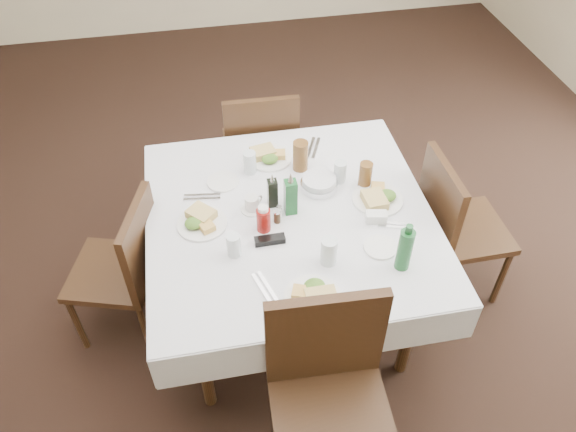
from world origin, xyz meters
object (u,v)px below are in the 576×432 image
(water_n, at_px, (250,162))
(water_e, at_px, (340,172))
(water_s, at_px, (329,251))
(coffee_mug, at_px, (252,204))
(chair_north, at_px, (261,145))
(bread_basket, at_px, (319,183))
(green_bottle, at_px, (405,249))
(ketchup_bottle, at_px, (263,219))
(oil_cruet_green, at_px, (291,196))
(water_w, at_px, (234,245))
(oil_cruet_dark, at_px, (272,192))
(chair_south, at_px, (329,388))
(chair_east, at_px, (453,222))
(dining_table, at_px, (290,225))
(chair_west, at_px, (127,264))

(water_n, height_order, water_e, water_n)
(water_s, relative_size, coffee_mug, 1.19)
(chair_north, bearing_deg, bread_basket, -74.12)
(water_n, height_order, green_bottle, green_bottle)
(ketchup_bottle, bearing_deg, oil_cruet_green, 32.67)
(chair_north, xyz_separation_m, green_bottle, (0.44, -1.31, 0.34))
(water_w, height_order, oil_cruet_dark, oil_cruet_dark)
(oil_cruet_green, xyz_separation_m, coffee_mug, (-0.19, 0.05, -0.07))
(chair_south, relative_size, green_bottle, 3.98)
(bread_basket, xyz_separation_m, green_bottle, (0.24, -0.60, 0.08))
(chair_east, distance_m, green_bottle, 0.73)
(dining_table, xyz_separation_m, bread_basket, (0.19, 0.17, 0.11))
(dining_table, xyz_separation_m, oil_cruet_green, (0.01, 0.02, 0.18))
(ketchup_bottle, bearing_deg, green_bottle, -31.60)
(chair_north, bearing_deg, water_e, -64.62)
(water_s, bearing_deg, green_bottle, -15.89)
(chair_south, bearing_deg, green_bottle, 44.65)
(ketchup_bottle, bearing_deg, chair_east, 3.80)
(dining_table, distance_m, water_e, 0.39)
(water_n, height_order, water_w, water_n)
(chair_north, bearing_deg, dining_table, -89.24)
(green_bottle, bearing_deg, water_n, 125.82)
(chair_south, bearing_deg, water_s, 77.09)
(chair_north, relative_size, water_w, 7.89)
(water_e, distance_m, oil_cruet_green, 0.35)
(dining_table, distance_m, oil_cruet_dark, 0.20)
(chair_north, bearing_deg, chair_south, -89.92)
(chair_south, relative_size, coffee_mug, 8.78)
(water_s, height_order, water_e, water_s)
(chair_north, height_order, water_s, chair_north)
(coffee_mug, bearing_deg, water_s, -54.87)
(chair_west, distance_m, water_s, 1.08)
(water_w, distance_m, coffee_mug, 0.31)
(chair_south, bearing_deg, water_e, 73.40)
(chair_west, relative_size, water_e, 7.45)
(dining_table, height_order, chair_west, chair_west)
(dining_table, height_order, chair_north, chair_north)
(chair_north, distance_m, bread_basket, 0.78)
(chair_north, xyz_separation_m, water_s, (0.12, -1.22, 0.29))
(chair_south, xyz_separation_m, oil_cruet_green, (0.02, 0.89, 0.28))
(water_e, distance_m, ketchup_bottle, 0.53)
(chair_south, xyz_separation_m, water_w, (-0.29, 0.66, 0.23))
(chair_north, height_order, oil_cruet_dark, oil_cruet_dark)
(oil_cruet_dark, xyz_separation_m, coffee_mug, (-0.11, -0.01, -0.05))
(water_n, bearing_deg, water_s, -70.12)
(chair_north, distance_m, chair_south, 1.74)
(dining_table, bearing_deg, oil_cruet_green, 69.30)
(chair_west, relative_size, oil_cruet_dark, 4.49)
(chair_east, height_order, coffee_mug, chair_east)
(coffee_mug, bearing_deg, chair_north, 78.38)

